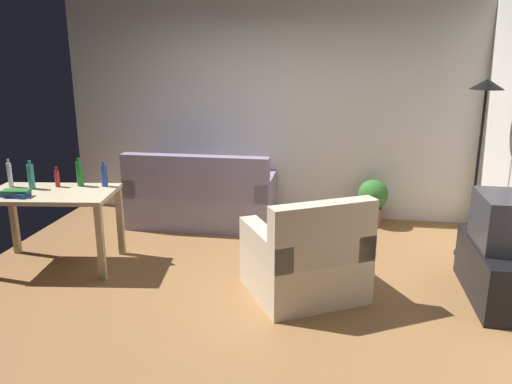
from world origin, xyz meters
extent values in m
cube|color=olive|center=(0.00, 0.00, -0.01)|extent=(5.20, 4.40, 0.02)
cube|color=silver|center=(0.00, 2.20, 1.35)|extent=(5.20, 0.10, 2.70)
cube|color=gray|center=(-0.74, 1.65, 0.20)|extent=(1.73, 0.84, 0.40)
cube|color=slate|center=(-0.74, 1.31, 0.66)|extent=(1.73, 0.16, 0.52)
cube|color=gray|center=(0.04, 1.65, 0.51)|extent=(0.16, 0.84, 0.22)
cube|color=gray|center=(-1.53, 1.65, 0.51)|extent=(0.16, 0.84, 0.22)
cube|color=black|center=(2.25, 0.11, 0.24)|extent=(0.44, 1.10, 0.48)
cube|color=#2D2D33|center=(2.25, 0.11, 0.70)|extent=(0.40, 0.60, 0.44)
cylinder|color=black|center=(2.25, 1.07, 0.01)|extent=(0.26, 0.26, 0.03)
cylinder|color=black|center=(2.25, 1.07, 0.87)|extent=(0.03, 0.03, 1.68)
cone|color=black|center=(2.25, 1.07, 1.76)|extent=(0.32, 0.32, 0.10)
cube|color=#C6B28E|center=(-1.85, 0.16, 0.74)|extent=(1.28, 0.85, 0.04)
cube|color=tan|center=(-1.26, -0.08, 0.36)|extent=(0.07, 0.07, 0.72)
cube|color=tan|center=(-2.45, 0.40, 0.36)|extent=(0.07, 0.07, 0.72)
cube|color=tan|center=(-1.34, 0.54, 0.36)|extent=(0.07, 0.07, 0.72)
cylinder|color=brown|center=(1.31, 1.90, 0.11)|extent=(0.24, 0.24, 0.22)
sphere|color=#2D6B28|center=(1.31, 1.90, 0.39)|extent=(0.36, 0.36, 0.36)
cube|color=beige|center=(0.61, -0.04, 0.20)|extent=(1.20, 1.17, 0.40)
cube|color=#C0AD91|center=(0.78, -0.33, 0.66)|extent=(0.86, 0.58, 0.52)
cube|color=#C8B597|center=(0.93, 0.15, 0.51)|extent=(0.55, 0.81, 0.22)
cube|color=#C8B597|center=(0.29, -0.22, 0.51)|extent=(0.55, 0.81, 0.22)
cylinder|color=silver|center=(-2.33, 0.27, 0.88)|extent=(0.05, 0.05, 0.24)
cylinder|color=silver|center=(-2.33, 0.27, 1.02)|extent=(0.02, 0.02, 0.04)
cylinder|color=teal|center=(-2.09, 0.24, 0.88)|extent=(0.06, 0.06, 0.24)
cylinder|color=teal|center=(-2.09, 0.24, 1.02)|extent=(0.03, 0.03, 0.04)
cylinder|color=#AD2323|center=(-1.88, 0.35, 0.84)|extent=(0.05, 0.05, 0.16)
cylinder|color=#AD2323|center=(-1.88, 0.35, 0.94)|extent=(0.02, 0.02, 0.04)
cylinder|color=#1E722D|center=(-1.67, 0.41, 0.88)|extent=(0.06, 0.06, 0.24)
cylinder|color=#1E722D|center=(-1.67, 0.41, 1.02)|extent=(0.03, 0.03, 0.04)
cylinder|color=#2347A3|center=(-1.42, 0.44, 0.87)|extent=(0.06, 0.06, 0.21)
cylinder|color=#2347A3|center=(-1.42, 0.44, 0.99)|extent=(0.03, 0.03, 0.04)
cube|color=navy|center=(-2.07, -0.05, 0.78)|extent=(0.27, 0.16, 0.04)
cube|color=#236B33|center=(-2.06, -0.05, 0.81)|extent=(0.26, 0.15, 0.03)
camera|label=1|loc=(0.85, -4.16, 2.06)|focal=35.54mm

